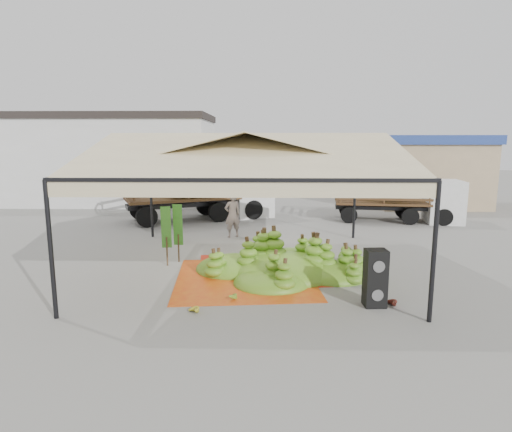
{
  "coord_description": "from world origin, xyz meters",
  "views": [
    {
      "loc": [
        0.52,
        -12.63,
        3.77
      ],
      "look_at": [
        0.2,
        1.5,
        1.3
      ],
      "focal_mm": 30.0,
      "sensor_mm": 36.0,
      "label": 1
    }
  ],
  "objects_px": {
    "vendor": "(232,215)",
    "speaker_stack": "(375,278)",
    "truck_left": "(206,189)",
    "banana_heap": "(284,254)",
    "truck_right": "(402,196)"
  },
  "relations": [
    {
      "from": "banana_heap",
      "to": "truck_left",
      "type": "bearing_deg",
      "value": 111.56
    },
    {
      "from": "truck_left",
      "to": "truck_right",
      "type": "bearing_deg",
      "value": -27.66
    },
    {
      "from": "vendor",
      "to": "speaker_stack",
      "type": "bearing_deg",
      "value": 93.77
    },
    {
      "from": "truck_right",
      "to": "speaker_stack",
      "type": "bearing_deg",
      "value": -102.98
    },
    {
      "from": "banana_heap",
      "to": "speaker_stack",
      "type": "xyz_separation_m",
      "value": [
        1.98,
        -2.47,
        0.11
      ]
    },
    {
      "from": "truck_left",
      "to": "speaker_stack",
      "type": "bearing_deg",
      "value": -88.94
    },
    {
      "from": "vendor",
      "to": "truck_right",
      "type": "bearing_deg",
      "value": -179.34
    },
    {
      "from": "banana_heap",
      "to": "truck_right",
      "type": "distance_m",
      "value": 10.27
    },
    {
      "from": "banana_heap",
      "to": "speaker_stack",
      "type": "height_order",
      "value": "speaker_stack"
    },
    {
      "from": "vendor",
      "to": "truck_left",
      "type": "distance_m",
      "value": 4.48
    },
    {
      "from": "speaker_stack",
      "to": "truck_right",
      "type": "relative_size",
      "value": 0.23
    },
    {
      "from": "vendor",
      "to": "truck_right",
      "type": "xyz_separation_m",
      "value": [
        7.81,
        3.66,
        0.32
      ]
    },
    {
      "from": "speaker_stack",
      "to": "vendor",
      "type": "bearing_deg",
      "value": 114.7
    },
    {
      "from": "truck_left",
      "to": "banana_heap",
      "type": "bearing_deg",
      "value": -93.21
    },
    {
      "from": "truck_left",
      "to": "vendor",
      "type": "bearing_deg",
      "value": -93.28
    }
  ]
}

